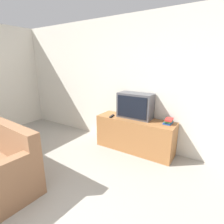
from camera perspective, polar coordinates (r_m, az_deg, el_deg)
The scene contains 5 objects.
wall_back at distance 3.69m, azimuth 5.10°, elevation 9.34°, with size 9.00×0.06×2.60m.
tv_stand at distance 3.55m, azimuth 7.40°, elevation -7.32°, with size 1.55×0.47×0.66m.
television at distance 3.44m, azimuth 7.57°, elevation 2.09°, with size 0.68×0.32×0.49m.
book_stack at distance 3.28m, azimuth 18.00°, elevation -2.87°, with size 0.16×0.23×0.10m.
remote_on_stand at distance 3.54m, azimuth -0.05°, elevation -1.34°, with size 0.08×0.19×0.02m.
Camera 1 is at (1.70, -0.21, 1.73)m, focal length 28.00 mm.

